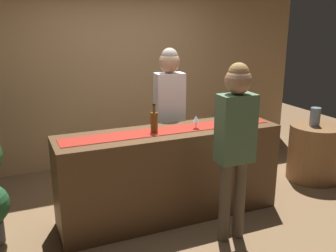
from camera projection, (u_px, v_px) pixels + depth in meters
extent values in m
plane|color=brown|center=(170.00, 214.00, 4.18)|extent=(10.00, 10.00, 0.00)
cube|color=tan|center=(117.00, 64.00, 5.47)|extent=(6.00, 0.12, 2.90)
cube|color=#543821|center=(170.00, 174.00, 4.05)|extent=(2.37, 0.60, 0.96)
cube|color=maroon|center=(170.00, 130.00, 3.92)|extent=(2.25, 0.28, 0.01)
cylinder|color=brown|center=(154.00, 123.00, 3.81)|extent=(0.07, 0.07, 0.21)
cylinder|color=brown|center=(154.00, 109.00, 3.77)|extent=(0.03, 0.03, 0.08)
cylinder|color=black|center=(154.00, 104.00, 3.76)|extent=(0.03, 0.03, 0.02)
cylinder|color=#194723|center=(228.00, 113.00, 4.23)|extent=(0.07, 0.07, 0.21)
cylinder|color=#194723|center=(229.00, 100.00, 4.19)|extent=(0.03, 0.03, 0.08)
cylinder|color=black|center=(229.00, 96.00, 4.18)|extent=(0.03, 0.03, 0.02)
cylinder|color=silver|center=(196.00, 129.00, 3.97)|extent=(0.06, 0.06, 0.00)
cylinder|color=silver|center=(196.00, 125.00, 3.96)|extent=(0.01, 0.01, 0.08)
cone|color=silver|center=(196.00, 119.00, 3.94)|extent=(0.07, 0.07, 0.06)
cylinder|color=silver|center=(255.00, 120.00, 4.32)|extent=(0.06, 0.06, 0.00)
cylinder|color=silver|center=(255.00, 117.00, 4.31)|extent=(0.01, 0.01, 0.08)
cone|color=silver|center=(256.00, 111.00, 4.29)|extent=(0.07, 0.07, 0.06)
cylinder|color=#26262B|center=(176.00, 158.00, 4.70)|extent=(0.11, 0.11, 0.82)
cylinder|color=#26262B|center=(163.00, 160.00, 4.65)|extent=(0.11, 0.11, 0.82)
cube|color=white|center=(169.00, 101.00, 4.48)|extent=(0.36, 0.23, 0.65)
sphere|color=tan|center=(170.00, 62.00, 4.35)|extent=(0.25, 0.25, 0.25)
sphere|color=#AD9E8E|center=(170.00, 56.00, 4.34)|extent=(0.19, 0.19, 0.19)
cylinder|color=brown|center=(225.00, 202.00, 3.59)|extent=(0.11, 0.11, 0.80)
cylinder|color=brown|center=(239.00, 199.00, 3.65)|extent=(0.11, 0.11, 0.80)
cube|color=#4C6B4C|center=(236.00, 129.00, 3.43)|extent=(0.35, 0.21, 0.63)
sphere|color=#9E7051|center=(238.00, 81.00, 3.31)|extent=(0.24, 0.24, 0.24)
sphere|color=olive|center=(239.00, 73.00, 3.29)|extent=(0.19, 0.19, 0.19)
cylinder|color=brown|center=(314.00, 152.00, 5.03)|extent=(0.68, 0.68, 0.74)
cylinder|color=slate|center=(315.00, 117.00, 4.89)|extent=(0.13, 0.13, 0.24)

